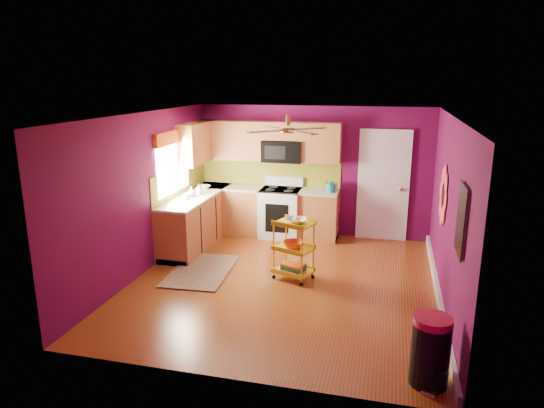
# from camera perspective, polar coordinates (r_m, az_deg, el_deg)

# --- Properties ---
(ground) EXTENTS (5.00, 5.00, 0.00)m
(ground) POSITION_cam_1_polar(r_m,az_deg,el_deg) (7.43, 1.41, -9.22)
(ground) COLOR #672C10
(ground) RESTS_ON ground
(room_envelope) EXTENTS (4.54, 5.04, 2.52)m
(room_envelope) POSITION_cam_1_polar(r_m,az_deg,el_deg) (6.93, 1.72, 3.21)
(room_envelope) COLOR #56093E
(room_envelope) RESTS_ON ground
(lower_cabinets) EXTENTS (2.81, 2.31, 0.94)m
(lower_cabinets) POSITION_cam_1_polar(r_m,az_deg,el_deg) (9.27, -4.26, -1.51)
(lower_cabinets) COLOR #955128
(lower_cabinets) RESTS_ON ground
(electric_range) EXTENTS (0.76, 0.66, 1.13)m
(electric_range) POSITION_cam_1_polar(r_m,az_deg,el_deg) (9.38, 1.04, -0.96)
(electric_range) COLOR white
(electric_range) RESTS_ON ground
(upper_cabinetry) EXTENTS (2.80, 2.30, 1.26)m
(upper_cabinetry) POSITION_cam_1_polar(r_m,az_deg,el_deg) (9.29, -3.12, 7.16)
(upper_cabinetry) COLOR #955128
(upper_cabinetry) RESTS_ON ground
(left_window) EXTENTS (0.08, 1.35, 1.08)m
(left_window) POSITION_cam_1_polar(r_m,az_deg,el_deg) (8.61, -11.57, 5.88)
(left_window) COLOR white
(left_window) RESTS_ON ground
(panel_door) EXTENTS (0.95, 0.11, 2.15)m
(panel_door) POSITION_cam_1_polar(r_m,az_deg,el_deg) (9.32, 12.95, 1.99)
(panel_door) COLOR white
(panel_door) RESTS_ON ground
(right_wall_art) EXTENTS (0.04, 2.74, 1.04)m
(right_wall_art) POSITION_cam_1_polar(r_m,az_deg,el_deg) (6.53, 20.26, -0.11)
(right_wall_art) COLOR black
(right_wall_art) RESTS_ON ground
(ceiling_fan) EXTENTS (1.01, 1.01, 0.26)m
(ceiling_fan) POSITION_cam_1_polar(r_m,az_deg,el_deg) (7.03, 1.89, 8.80)
(ceiling_fan) COLOR #BF8C3F
(ceiling_fan) RESTS_ON ground
(shag_rug) EXTENTS (1.00, 1.53, 0.02)m
(shag_rug) POSITION_cam_1_polar(r_m,az_deg,el_deg) (7.91, -8.30, -7.76)
(shag_rug) COLOR black
(shag_rug) RESTS_ON ground
(rolling_cart) EXTENTS (0.67, 0.58, 1.01)m
(rolling_cart) POSITION_cam_1_polar(r_m,az_deg,el_deg) (7.38, 2.61, -5.05)
(rolling_cart) COLOR yellow
(rolling_cart) RESTS_ON ground
(trash_can) EXTENTS (0.50, 0.50, 0.74)m
(trash_can) POSITION_cam_1_polar(r_m,az_deg,el_deg) (5.28, 18.13, -16.11)
(trash_can) COLOR black
(trash_can) RESTS_ON ground
(teal_kettle) EXTENTS (0.18, 0.18, 0.21)m
(teal_kettle) POSITION_cam_1_polar(r_m,az_deg,el_deg) (9.09, 6.90, 1.94)
(teal_kettle) COLOR #128A80
(teal_kettle) RESTS_ON lower_cabinets
(toaster) EXTENTS (0.22, 0.15, 0.18)m
(toaster) POSITION_cam_1_polar(r_m,az_deg,el_deg) (9.16, 6.97, 2.08)
(toaster) COLOR beige
(toaster) RESTS_ON lower_cabinets
(soap_bottle_a) EXTENTS (0.09, 0.09, 0.20)m
(soap_bottle_a) POSITION_cam_1_polar(r_m,az_deg,el_deg) (8.93, -8.61, 1.75)
(soap_bottle_a) COLOR #EA3F72
(soap_bottle_a) RESTS_ON lower_cabinets
(soap_bottle_b) EXTENTS (0.14, 0.14, 0.18)m
(soap_bottle_b) POSITION_cam_1_polar(r_m,az_deg,el_deg) (8.79, -9.47, 1.44)
(soap_bottle_b) COLOR white
(soap_bottle_b) RESTS_ON lower_cabinets
(counter_dish) EXTENTS (0.24, 0.24, 0.06)m
(counter_dish) POSITION_cam_1_polar(r_m,az_deg,el_deg) (9.39, -8.00, 1.97)
(counter_dish) COLOR white
(counter_dish) RESTS_ON lower_cabinets
(counter_cup) EXTENTS (0.13, 0.13, 0.10)m
(counter_cup) POSITION_cam_1_polar(r_m,az_deg,el_deg) (8.60, -10.03, 0.87)
(counter_cup) COLOR white
(counter_cup) RESTS_ON lower_cabinets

